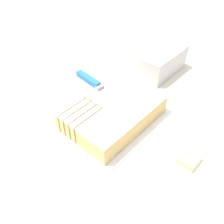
# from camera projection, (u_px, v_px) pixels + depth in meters

# --- Properties ---
(countertop) EXTENTS (1.40, 1.10, 0.90)m
(countertop) POSITION_uv_depth(u_px,v_px,m) (120.00, 186.00, 1.23)
(countertop) COLOR beige
(countertop) RESTS_ON ground_plane
(cake_board) EXTENTS (0.28, 0.37, 0.01)m
(cake_board) POSITION_uv_depth(u_px,v_px,m) (112.00, 121.00, 0.91)
(cake_board) COLOR silver
(cake_board) RESTS_ON countertop
(cake) EXTENTS (0.23, 0.32, 0.08)m
(cake) POSITION_uv_depth(u_px,v_px,m) (114.00, 112.00, 0.88)
(cake) COLOR tan
(cake) RESTS_ON cake_board
(knife) EXTENTS (0.28, 0.05, 0.02)m
(knife) POSITION_uv_depth(u_px,v_px,m) (94.00, 83.00, 0.92)
(knife) COLOR silver
(knife) RESTS_ON cake
(paper_napkin) EXTENTS (0.13, 0.13, 0.01)m
(paper_napkin) POSITION_uv_depth(u_px,v_px,m) (187.00, 162.00, 0.78)
(paper_napkin) COLOR white
(paper_napkin) RESTS_ON countertop
(brownie) EXTENTS (0.06, 0.06, 0.02)m
(brownie) POSITION_uv_depth(u_px,v_px,m) (188.00, 159.00, 0.77)
(brownie) COLOR tan
(brownie) RESTS_ON paper_napkin
(storage_box) EXTENTS (0.19, 0.21, 0.10)m
(storage_box) POSITION_uv_depth(u_px,v_px,m) (154.00, 58.00, 1.12)
(storage_box) COLOR #B2B2B7
(storage_box) RESTS_ON countertop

